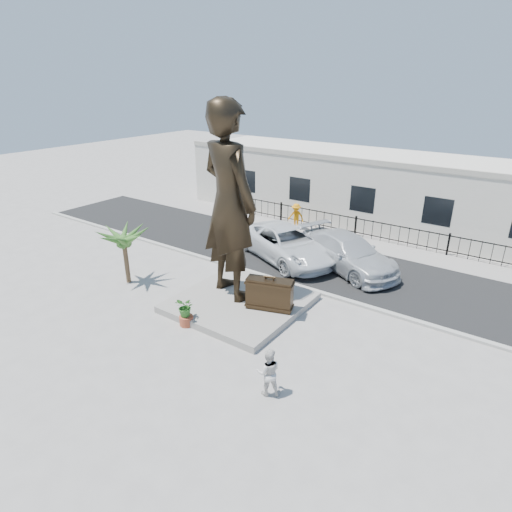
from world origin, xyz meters
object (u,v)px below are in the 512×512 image
(statue, at_px, (229,203))
(suitcase, at_px, (269,294))
(car_white, at_px, (287,244))
(tourist, at_px, (268,372))

(statue, xyz_separation_m, suitcase, (2.20, -0.24, -3.48))
(suitcase, bearing_deg, car_white, 96.40)
(statue, relative_size, tourist, 5.12)
(suitcase, distance_m, car_white, 6.09)
(suitcase, height_order, car_white, car_white)
(statue, relative_size, car_white, 1.29)
(tourist, xyz_separation_m, car_white, (-5.22, 9.60, 0.10))
(car_white, bearing_deg, tourist, -127.74)
(tourist, bearing_deg, car_white, -98.01)
(suitcase, bearing_deg, tourist, -75.18)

